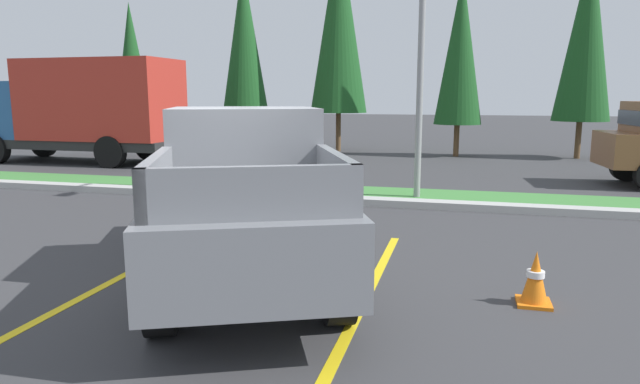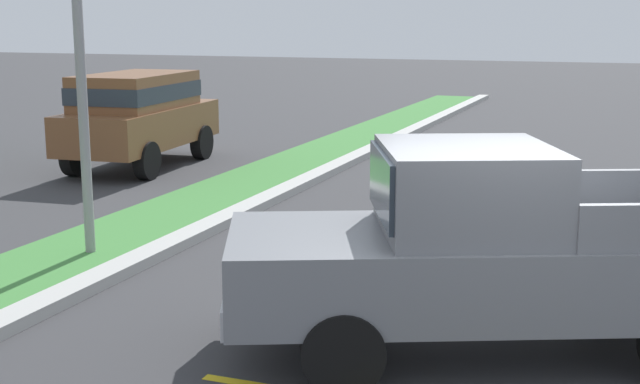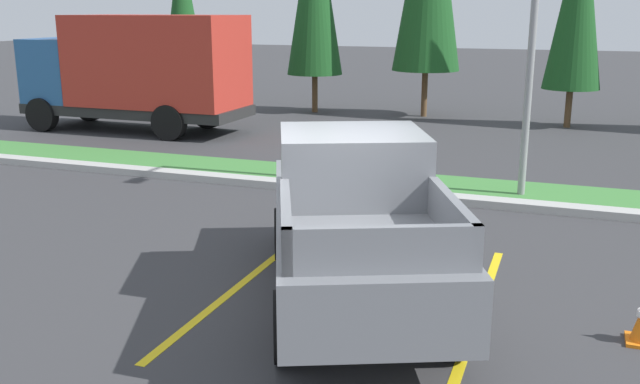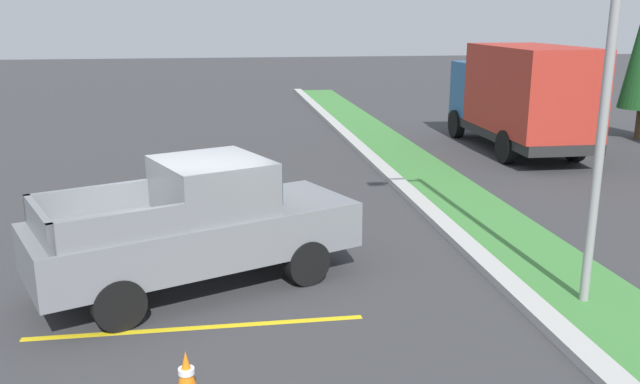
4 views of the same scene
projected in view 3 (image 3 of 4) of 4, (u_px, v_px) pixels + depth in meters
The scene contains 8 objects.
ground_plane at pixel (329, 296), 8.99m from camera, with size 120.00×120.00×0.00m, color #38383A.
parking_line_near at pixel (242, 283), 9.40m from camera, with size 0.12×4.80×0.01m, color yellow.
parking_line_far at pixel (477, 316), 8.37m from camera, with size 0.12×4.80×0.01m, color yellow.
curb_strip at pixel (414, 196), 13.52m from camera, with size 56.00×0.40×0.15m, color #B2B2AD.
grass_median at pixel (426, 185), 14.53m from camera, with size 56.00×1.80×0.06m, color #42843D.
pickup_truck_main at pixel (353, 219), 8.67m from camera, with size 3.81×5.54×2.10m.
cargo_truck_distant at pixel (138, 69), 20.75m from camera, with size 6.82×2.54×3.40m.
cypress_tree_leftmost at pixel (182, 8), 25.62m from camera, with size 1.59×1.59×6.11m.
Camera 3 is at (2.75, -7.90, 3.55)m, focal length 39.42 mm.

